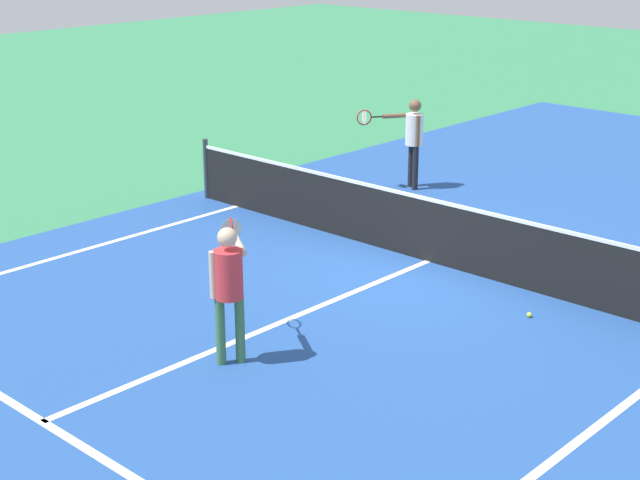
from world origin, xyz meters
name	(u,v)px	position (x,y,z in m)	size (l,w,h in m)	color
ground_plane	(428,261)	(0.00, 0.00, 0.00)	(60.00, 60.00, 0.00)	#337F51
court_surface_inbounds	(428,261)	(0.00, 0.00, 0.00)	(10.62, 24.40, 0.00)	#234C93
line_service_near	(42,422)	(0.00, -6.40, 0.00)	(8.22, 0.10, 0.01)	white
line_center_service	(271,326)	(0.00, -3.20, 0.00)	(0.10, 6.40, 0.01)	white
net	(429,229)	(0.00, 0.00, 0.49)	(9.87, 0.09, 1.07)	#33383D
player_near	(229,280)	(0.36, -4.19, 0.99)	(0.93, 0.92, 1.60)	#3F7247
player_far	(413,134)	(-2.62, 2.99, 1.02)	(0.91, 0.96, 1.65)	black
tennis_ball_near_net	(529,315)	(2.17, -0.80, 0.03)	(0.07, 0.07, 0.07)	#CCE033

